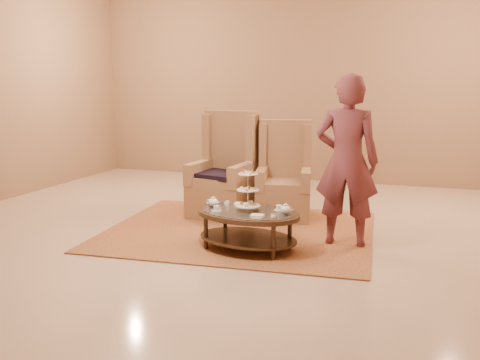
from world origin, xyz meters
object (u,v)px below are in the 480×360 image
at_px(person, 347,161).
at_px(armchair_left, 225,180).
at_px(tea_table, 248,218).
at_px(armchair_right, 284,185).

bearing_deg(person, armchair_left, -28.73).
xyz_separation_m(armchair_left, person, (1.71, -0.85, 0.46)).
bearing_deg(person, tea_table, 26.14).
bearing_deg(armchair_right, tea_table, -101.49).
relative_size(tea_table, armchair_right, 0.99).
distance_m(tea_table, armchair_right, 1.51).
bearing_deg(tea_table, armchair_right, 98.97).
height_order(tea_table, armchair_right, armchair_right).
height_order(armchair_right, person, person).
xyz_separation_m(armchair_left, armchair_right, (0.78, 0.14, -0.04)).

